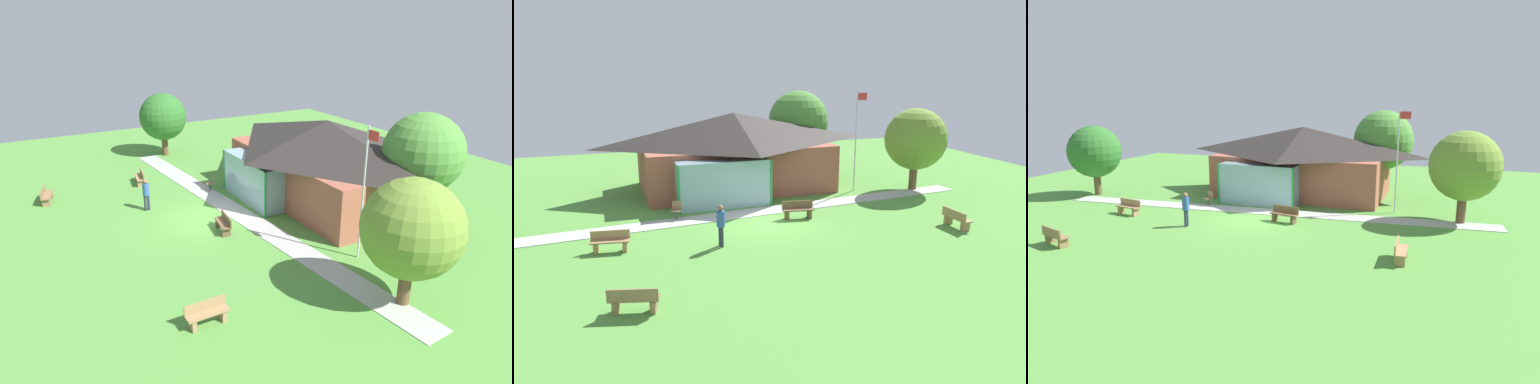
% 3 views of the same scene
% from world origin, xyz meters
% --- Properties ---
extents(ground_plane, '(44.00, 44.00, 0.00)m').
position_xyz_m(ground_plane, '(0.00, 0.00, 0.00)').
color(ground_plane, '#54933D').
extents(pavilion, '(11.65, 8.04, 4.47)m').
position_xyz_m(pavilion, '(0.43, 6.94, 2.32)').
color(pavilion, '#A35642').
rests_on(pavilion, ground_plane).
extents(footpath, '(24.90, 3.46, 0.03)m').
position_xyz_m(footpath, '(0.00, 1.78, 0.01)').
color(footpath, '#ADADA8').
rests_on(footpath, ground_plane).
extents(flagpole, '(0.64, 0.08, 5.78)m').
position_xyz_m(flagpole, '(6.92, 4.12, 3.18)').
color(flagpole, silver).
rests_on(flagpole, ground_plane).
extents(bench_front_left, '(1.56, 0.81, 0.84)m').
position_xyz_m(bench_front_left, '(-6.37, -6.79, 0.40)').
color(bench_front_left, olive).
rests_on(bench_front_left, ground_plane).
extents(bench_rear_near_path, '(1.55, 0.67, 0.84)m').
position_xyz_m(bench_rear_near_path, '(1.75, 0.20, 0.40)').
color(bench_rear_near_path, brown).
rests_on(bench_rear_near_path, ground_plane).
extents(bench_mid_left, '(1.55, 0.65, 0.84)m').
position_xyz_m(bench_mid_left, '(-6.87, -1.37, 0.40)').
color(bench_mid_left, '#9E7A51').
rests_on(bench_mid_left, ground_plane).
extents(bench_lawn_far_right, '(0.47, 1.51, 0.84)m').
position_xyz_m(bench_lawn_far_right, '(7.98, -3.41, 0.40)').
color(bench_lawn_far_right, '#9E7A51').
rests_on(bench_lawn_far_right, ground_plane).
extents(patio_chair_west, '(0.57, 0.57, 0.86)m').
position_xyz_m(patio_chair_west, '(-3.76, 2.00, 0.42)').
color(patio_chair_west, '#8C6B4C').
rests_on(patio_chair_west, ground_plane).
extents(visitor_strolling_lawn, '(0.34, 0.34, 1.74)m').
position_xyz_m(visitor_strolling_lawn, '(-2.62, -2.24, 1.02)').
color(visitor_strolling_lawn, '#2D3347').
rests_on(visitor_strolling_lawn, ground_plane).
extents(tree_east_hedge, '(3.55, 3.55, 4.76)m').
position_xyz_m(tree_east_hedge, '(10.32, 3.25, 2.97)').
color(tree_east_hedge, brown).
rests_on(tree_east_hedge, ground_plane).
extents(tree_behind_pavilion_right, '(3.91, 3.91, 5.54)m').
position_xyz_m(tree_behind_pavilion_right, '(5.40, 9.11, 3.57)').
color(tree_behind_pavilion_right, brown).
rests_on(tree_behind_pavilion_right, ground_plane).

